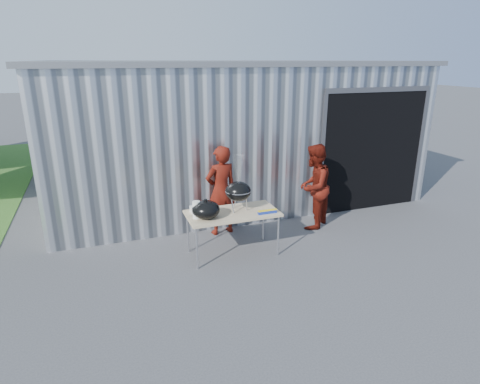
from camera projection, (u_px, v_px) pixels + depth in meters
name	position (u px, v px, depth m)	size (l,w,h in m)	color
ground	(259.00, 268.00, 6.33)	(80.00, 80.00, 0.00)	#404042
building	(224.00, 125.00, 10.23)	(8.20, 6.20, 3.10)	silver
folding_table	(232.00, 214.00, 6.58)	(1.50, 0.75, 0.75)	tan
kettle_grill	(238.00, 186.00, 6.51)	(0.43, 0.43, 0.93)	black
grill_lid	(206.00, 210.00, 6.28)	(0.44, 0.44, 0.32)	black
paper_towels	(196.00, 210.00, 6.28)	(0.12, 0.12, 0.28)	white
white_tub	(197.00, 209.00, 6.56)	(0.20, 0.15, 0.10)	white
foil_box	(267.00, 212.00, 6.50)	(0.32, 0.06, 0.06)	navy
person_cook	(221.00, 191.00, 7.36)	(0.61, 0.40, 1.68)	#501109
person_bystander	(314.00, 187.00, 7.65)	(0.80, 0.62, 1.64)	#501109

